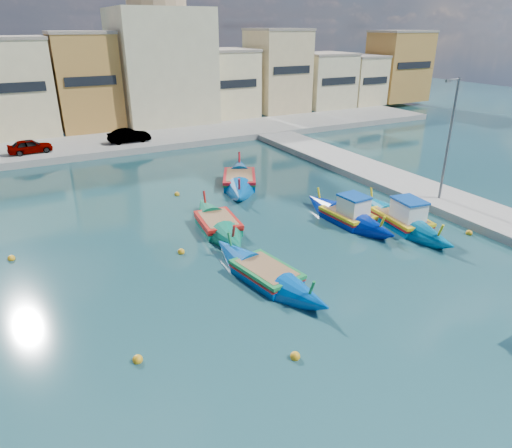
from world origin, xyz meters
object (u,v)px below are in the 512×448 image
object	(u,v)px
luzzu_blue_cabin	(348,217)
luzzu_cyan_mid	(239,181)
luzzu_blue_south	(266,275)
church_block	(160,49)
quay_street_lamp	(448,139)
luzzu_turquoise_cabin	(402,221)
luzzu_green	(218,225)

from	to	relation	value
luzzu_blue_cabin	luzzu_cyan_mid	bearing A→B (deg)	105.95
luzzu_blue_cabin	luzzu_blue_south	xyz separation A→B (m)	(-7.62, -3.67, -0.09)
church_block	quay_street_lamp	bearing A→B (deg)	-77.65
luzzu_cyan_mid	luzzu_turquoise_cabin	bearing A→B (deg)	-65.91
luzzu_blue_cabin	luzzu_cyan_mid	world-z (taller)	luzzu_blue_cabin
luzzu_blue_cabin	luzzu_blue_south	size ratio (longest dim) A/B	0.93
luzzu_turquoise_cabin	luzzu_blue_cabin	size ratio (longest dim) A/B	1.14
luzzu_blue_cabin	luzzu_green	distance (m)	7.72
church_block	luzzu_cyan_mid	world-z (taller)	church_block
church_block	luzzu_green	bearing A→B (deg)	-102.37
luzzu_green	luzzu_blue_south	size ratio (longest dim) A/B	0.95
quay_street_lamp	luzzu_cyan_mid	size ratio (longest dim) A/B	0.85
luzzu_turquoise_cabin	quay_street_lamp	bearing A→B (deg)	17.08
luzzu_turquoise_cabin	luzzu_blue_south	xyz separation A→B (m)	(-9.99, -1.69, -0.09)
church_block	luzzu_blue_cabin	bearing A→B (deg)	-89.13
quay_street_lamp	luzzu_blue_south	bearing A→B (deg)	-168.01
luzzu_green	luzzu_turquoise_cabin	bearing A→B (deg)	-25.53
quay_street_lamp	luzzu_blue_south	xyz separation A→B (m)	(-14.55, -3.09, -4.09)
luzzu_green	luzzu_blue_south	bearing A→B (deg)	-93.21
quay_street_lamp	luzzu_blue_south	size ratio (longest dim) A/B	0.96
quay_street_lamp	luzzu_green	xyz separation A→B (m)	(-14.20, 3.20, -4.07)
luzzu_turquoise_cabin	luzzu_blue_south	world-z (taller)	luzzu_turquoise_cabin
luzzu_blue_south	church_block	bearing A→B (deg)	79.15
luzzu_blue_cabin	luzzu_blue_south	world-z (taller)	luzzu_blue_cabin
luzzu_blue_south	luzzu_turquoise_cabin	bearing A→B (deg)	9.60
quay_street_lamp	luzzu_cyan_mid	xyz separation A→B (m)	(-9.58, 9.82, -4.04)
luzzu_turquoise_cabin	luzzu_blue_south	size ratio (longest dim) A/B	1.06
church_block	luzzu_blue_south	xyz separation A→B (m)	(-7.11, -37.09, -8.16)
quay_street_lamp	luzzu_blue_cabin	bearing A→B (deg)	175.24
luzzu_blue_cabin	luzzu_green	xyz separation A→B (m)	(-7.26, 2.63, -0.07)
quay_street_lamp	luzzu_green	bearing A→B (deg)	167.29
luzzu_blue_cabin	luzzu_green	bearing A→B (deg)	160.12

